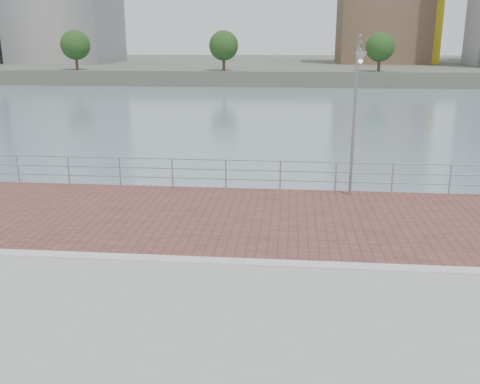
{
  "coord_description": "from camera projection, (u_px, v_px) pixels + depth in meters",
  "views": [
    {
      "loc": [
        1.41,
        -12.43,
        5.45
      ],
      "look_at": [
        0.0,
        2.0,
        1.3
      ],
      "focal_mm": 40.0,
      "sensor_mm": 36.0,
      "label": 1
    }
  ],
  "objects": [
    {
      "name": "guardrail",
      "position": [
        253.0,
        171.0,
        20.03
      ],
      "size": [
        39.06,
        0.06,
        1.13
      ],
      "color": "#8C9EA8",
      "rests_on": "brick_lane"
    },
    {
      "name": "street_lamp",
      "position": [
        357.0,
        91.0,
        17.99
      ],
      "size": [
        0.39,
        1.13,
        5.33
      ],
      "color": "slate",
      "rests_on": "brick_lane"
    },
    {
      "name": "far_shore",
      "position": [
        288.0,
        66.0,
        130.94
      ],
      "size": [
        320.0,
        95.0,
        2.5
      ],
      "primitive_type": "cube",
      "color": "#4C5142",
      "rests_on": "ground"
    },
    {
      "name": "shoreline_trees",
      "position": [
        201.0,
        46.0,
        87.26
      ],
      "size": [
        109.69,
        4.98,
        6.64
      ],
      "color": "#473323",
      "rests_on": "far_shore"
    },
    {
      "name": "curb",
      "position": [
        232.0,
        262.0,
        13.51
      ],
      "size": [
        40.0,
        0.4,
        0.06
      ],
      "primitive_type": "cube",
      "color": "#B7B5AD",
      "rests_on": "seawall"
    },
    {
      "name": "water",
      "position": [
        233.0,
        333.0,
        14.07
      ],
      "size": [
        400.0,
        400.0,
        0.0
      ],
      "primitive_type": "plane",
      "color": "slate",
      "rests_on": "ground"
    },
    {
      "name": "brick_lane",
      "position": [
        245.0,
        217.0,
        16.96
      ],
      "size": [
        40.0,
        6.8,
        0.02
      ],
      "primitive_type": "cube",
      "color": "brown",
      "rests_on": "seawall"
    }
  ]
}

